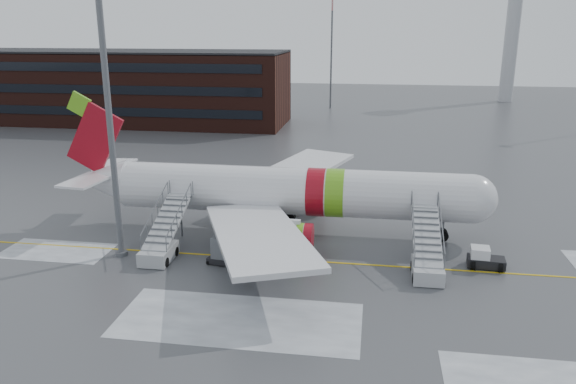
% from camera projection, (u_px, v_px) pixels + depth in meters
% --- Properties ---
extents(ground, '(260.00, 260.00, 0.00)m').
position_uv_depth(ground, '(352.00, 258.00, 40.81)').
color(ground, '#494C4F').
rests_on(ground, ground).
extents(airliner, '(35.03, 32.97, 11.18)m').
position_uv_depth(airliner, '(280.00, 191.00, 45.23)').
color(airliner, silver).
rests_on(airliner, ground).
extents(airstair_fwd, '(2.05, 7.70, 3.48)m').
position_uv_depth(airstair_fwd, '(427.00, 259.00, 38.05)').
color(airstair_fwd, '#ABAEB2').
rests_on(airstair_fwd, ground).
extents(airstair_aft, '(2.05, 7.70, 3.48)m').
position_uv_depth(airstair_aft, '(162.00, 243.00, 40.83)').
color(airstair_aft, '#A7AAAE').
rests_on(airstair_aft, ground).
extents(pushback_tug, '(2.64, 2.07, 1.44)m').
position_uv_depth(pushback_tug, '(484.00, 259.00, 39.14)').
color(pushback_tug, black).
rests_on(pushback_tug, ground).
extents(uld_container, '(2.73, 2.19, 2.01)m').
position_uv_depth(uld_container, '(227.00, 250.00, 39.86)').
color(uld_container, black).
rests_on(uld_container, ground).
extents(light_mast_near, '(1.20, 1.20, 25.34)m').
position_uv_depth(light_mast_near, '(105.00, 74.00, 37.67)').
color(light_mast_near, '#595B60').
rests_on(light_mast_near, ground).
extents(terminal_building, '(62.00, 16.11, 12.30)m').
position_uv_depth(terminal_building, '(108.00, 86.00, 97.78)').
color(terminal_building, '#3F1E16').
rests_on(terminal_building, ground).
extents(control_tower, '(6.40, 6.40, 30.00)m').
position_uv_depth(control_tower, '(514.00, 14.00, 121.09)').
color(control_tower, '#B2B5BA').
rests_on(control_tower, ground).
extents(light_mast_far_n, '(1.20, 1.20, 24.25)m').
position_uv_depth(light_mast_far_n, '(332.00, 39.00, 111.97)').
color(light_mast_far_n, '#595B60').
rests_on(light_mast_far_n, ground).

